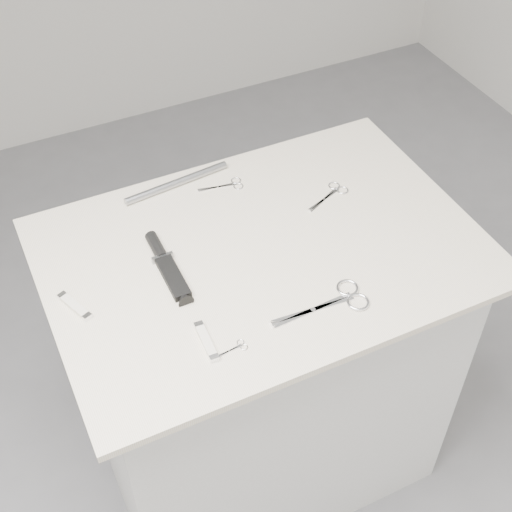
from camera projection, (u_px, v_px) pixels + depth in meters
name	position (u px, v px, depth m)	size (l,w,h in m)	color
ground	(261.00, 453.00, 2.30)	(4.00, 4.00, 0.01)	gray
plinth	(262.00, 370.00, 1.97)	(0.90, 0.60, 0.90)	silver
display_board	(263.00, 252.00, 1.65)	(1.00, 0.70, 0.02)	beige
large_shears	(339.00, 300.00, 1.53)	(0.22, 0.10, 0.01)	silver
embroidery_scissors_a	(332.00, 193.00, 1.78)	(0.13, 0.08, 0.00)	silver
embroidery_scissors_b	(228.00, 185.00, 1.80)	(0.12, 0.05, 0.00)	silver
tiny_scissors	(235.00, 348.00, 1.44)	(0.07, 0.03, 0.00)	silver
sheathed_knife	(165.00, 263.00, 1.60)	(0.05, 0.21, 0.03)	black
pocket_knife_a	(206.00, 341.00, 1.44)	(0.03, 0.10, 0.01)	silver
pocket_knife_b	(75.00, 306.00, 1.51)	(0.06, 0.10, 0.01)	silver
metal_rail	(177.00, 183.00, 1.80)	(0.02, 0.02, 0.28)	gray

